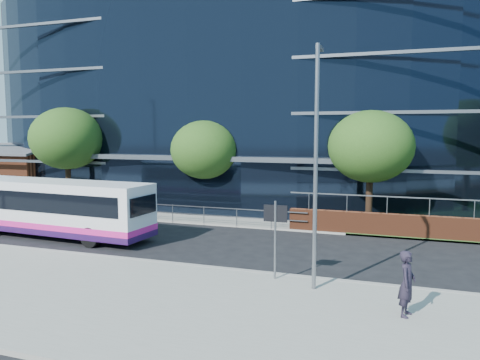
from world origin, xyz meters
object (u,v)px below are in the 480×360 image
at_px(tree_far_a, 67,139).
at_px(street_sign, 275,223).
at_px(tree_far_c, 371,147).
at_px(tree_far_b, 205,150).
at_px(city_bus, 57,208).
at_px(streetlight_east, 316,160).
at_px(pedestrian, 407,284).
at_px(brick_pavilion, 16,172).

bearing_deg(tree_far_a, street_sign, -31.17).
bearing_deg(tree_far_c, tree_far_b, 177.14).
xyz_separation_m(tree_far_a, city_bus, (5.20, -7.25, -3.34)).
height_order(streetlight_east, pedestrian, streetlight_east).
relative_size(street_sign, tree_far_c, 0.43).
height_order(brick_pavilion, tree_far_b, tree_far_b).
relative_size(street_sign, tree_far_a, 0.40).
bearing_deg(pedestrian, brick_pavilion, 72.91).
distance_m(brick_pavilion, tree_far_b, 19.55).
height_order(street_sign, pedestrian, street_sign).
relative_size(tree_far_c, city_bus, 0.61).
bearing_deg(brick_pavilion, pedestrian, -29.00).
bearing_deg(streetlight_east, tree_far_a, 149.54).
relative_size(brick_pavilion, pedestrian, 4.56).
distance_m(street_sign, tree_far_a, 20.63).
bearing_deg(city_bus, pedestrian, -14.33).
distance_m(street_sign, pedestrian, 4.96).
height_order(brick_pavilion, tree_far_c, tree_far_c).
relative_size(streetlight_east, pedestrian, 4.24).
relative_size(brick_pavilion, tree_far_c, 1.32).
bearing_deg(pedestrian, tree_far_a, 71.94).
bearing_deg(brick_pavilion, tree_far_b, -11.88).
bearing_deg(brick_pavilion, street_sign, -29.65).
relative_size(tree_far_b, pedestrian, 3.21).
distance_m(street_sign, tree_far_b, 13.54).
xyz_separation_m(tree_far_c, pedestrian, (1.89, -12.63, -3.44)).
distance_m(tree_far_a, tree_far_b, 10.03).
xyz_separation_m(tree_far_b, streetlight_east, (9.00, -11.67, 0.23)).
height_order(tree_far_a, city_bus, tree_far_a).
relative_size(city_bus, pedestrian, 5.69).
relative_size(tree_far_a, tree_far_b, 1.15).
xyz_separation_m(brick_pavilion, street_sign, (26.50, -15.09, 0.21)).
bearing_deg(pedestrian, city_bus, 84.07).
height_order(streetlight_east, city_bus, streetlight_east).
bearing_deg(streetlight_east, tree_far_c, 84.89).
xyz_separation_m(streetlight_east, pedestrian, (2.89, -1.45, -3.35)).
distance_m(brick_pavilion, pedestrian, 35.33).
height_order(street_sign, streetlight_east, streetlight_east).
height_order(tree_far_a, tree_far_b, tree_far_a).
distance_m(tree_far_c, pedestrian, 13.23).
relative_size(street_sign, city_bus, 0.26).
height_order(tree_far_c, pedestrian, tree_far_c).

